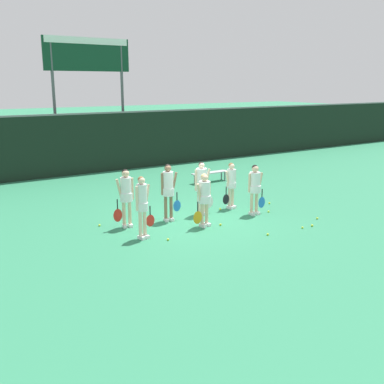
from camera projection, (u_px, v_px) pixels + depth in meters
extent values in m
plane|color=#2D7F56|center=(194.00, 221.00, 14.17)|extent=(140.00, 140.00, 0.00)
cube|color=black|center=(88.00, 144.00, 21.33)|extent=(60.00, 0.06, 2.82)
cube|color=slate|center=(87.00, 113.00, 20.99)|extent=(60.00, 0.08, 0.08)
cylinder|color=#515156|center=(55.00, 107.00, 21.01)|extent=(0.14, 0.14, 6.35)
cylinder|color=#515156|center=(123.00, 105.00, 22.84)|extent=(0.14, 0.14, 6.35)
cube|color=#0F3823|center=(87.00, 54.00, 21.36)|extent=(4.23, 0.12, 1.55)
cube|color=white|center=(87.00, 41.00, 21.16)|extent=(4.06, 0.02, 0.31)
cube|color=#B2B2B7|center=(210.00, 173.00, 19.68)|extent=(1.76, 0.36, 0.04)
cylinder|color=slate|center=(221.00, 175.00, 20.22)|extent=(0.06, 0.06, 0.40)
cylinder|color=slate|center=(225.00, 176.00, 20.01)|extent=(0.06, 0.06, 0.40)
cylinder|color=slate|center=(195.00, 179.00, 19.45)|extent=(0.06, 0.06, 0.40)
cylinder|color=slate|center=(198.00, 180.00, 19.25)|extent=(0.06, 0.06, 0.40)
cylinder|color=beige|center=(145.00, 223.00, 12.55)|extent=(0.10, 0.10, 0.84)
cylinder|color=beige|center=(140.00, 225.00, 12.44)|extent=(0.10, 0.10, 0.84)
cube|color=white|center=(146.00, 236.00, 12.61)|extent=(0.16, 0.26, 0.09)
cube|color=white|center=(141.00, 238.00, 12.51)|extent=(0.16, 0.26, 0.09)
cylinder|color=white|center=(142.00, 207.00, 12.37)|extent=(0.33, 0.33, 0.23)
cylinder|color=white|center=(142.00, 197.00, 12.31)|extent=(0.28, 0.28, 0.71)
sphere|color=beige|center=(141.00, 181.00, 12.20)|extent=(0.20, 0.20, 0.20)
sphere|color=olive|center=(141.00, 180.00, 12.21)|extent=(0.18, 0.18, 0.18)
cylinder|color=beige|center=(147.00, 196.00, 12.44)|extent=(0.23, 0.12, 0.68)
cylinder|color=beige|center=(137.00, 198.00, 12.19)|extent=(0.08, 0.08, 0.68)
cylinder|color=black|center=(150.00, 210.00, 12.58)|extent=(0.03, 0.03, 0.25)
ellipsoid|color=red|center=(150.00, 221.00, 12.65)|extent=(0.27, 0.03, 0.35)
cylinder|color=beige|center=(207.00, 213.00, 13.63)|extent=(0.10, 0.10, 0.77)
cylinder|color=beige|center=(202.00, 215.00, 13.51)|extent=(0.10, 0.10, 0.77)
cube|color=white|center=(207.00, 224.00, 13.69)|extent=(0.14, 0.25, 0.09)
cube|color=white|center=(203.00, 226.00, 13.57)|extent=(0.14, 0.25, 0.09)
cylinder|color=white|center=(204.00, 199.00, 13.46)|extent=(0.39, 0.39, 0.22)
cylinder|color=white|center=(205.00, 192.00, 13.41)|extent=(0.34, 0.34, 0.62)
sphere|color=beige|center=(205.00, 178.00, 13.31)|extent=(0.22, 0.22, 0.22)
sphere|color=#D8B772|center=(204.00, 177.00, 13.32)|extent=(0.20, 0.20, 0.20)
cylinder|color=beige|center=(199.00, 193.00, 13.27)|extent=(0.21, 0.10, 0.59)
cylinder|color=beige|center=(209.00, 191.00, 13.54)|extent=(0.08, 0.08, 0.59)
cylinder|color=black|center=(198.00, 206.00, 13.30)|extent=(0.03, 0.03, 0.29)
ellipsoid|color=orange|center=(198.00, 218.00, 13.38)|extent=(0.31, 0.03, 0.40)
cylinder|color=beige|center=(256.00, 202.00, 14.84)|extent=(0.10, 0.10, 0.79)
cylinder|color=beige|center=(252.00, 203.00, 14.75)|extent=(0.10, 0.10, 0.79)
cube|color=white|center=(257.00, 213.00, 14.90)|extent=(0.13, 0.25, 0.09)
cube|color=white|center=(252.00, 214.00, 14.81)|extent=(0.13, 0.25, 0.09)
cylinder|color=white|center=(255.00, 189.00, 14.68)|extent=(0.41, 0.41, 0.23)
cylinder|color=white|center=(255.00, 182.00, 14.63)|extent=(0.36, 0.36, 0.63)
sphere|color=beige|center=(255.00, 169.00, 14.53)|extent=(0.22, 0.22, 0.22)
sphere|color=black|center=(255.00, 168.00, 14.54)|extent=(0.21, 0.21, 0.21)
cylinder|color=beige|center=(260.00, 182.00, 14.73)|extent=(0.20, 0.09, 0.60)
cylinder|color=beige|center=(249.00, 183.00, 14.53)|extent=(0.08, 0.08, 0.60)
cylinder|color=black|center=(262.00, 193.00, 14.84)|extent=(0.03, 0.03, 0.27)
ellipsoid|color=blue|center=(262.00, 202.00, 14.92)|extent=(0.29, 0.03, 0.38)
cylinder|color=beige|center=(130.00, 213.00, 13.53)|extent=(0.10, 0.10, 0.84)
cylinder|color=beige|center=(124.00, 214.00, 13.46)|extent=(0.10, 0.10, 0.84)
cube|color=white|center=(130.00, 225.00, 13.59)|extent=(0.16, 0.26, 0.09)
cube|color=white|center=(125.00, 226.00, 13.53)|extent=(0.16, 0.26, 0.09)
cylinder|color=white|center=(126.00, 197.00, 13.37)|extent=(0.37, 0.37, 0.26)
cylinder|color=white|center=(126.00, 189.00, 13.31)|extent=(0.32, 0.32, 0.69)
sphere|color=beige|center=(125.00, 174.00, 13.21)|extent=(0.22, 0.22, 0.22)
sphere|color=black|center=(125.00, 173.00, 13.22)|extent=(0.21, 0.21, 0.21)
cylinder|color=beige|center=(119.00, 190.00, 13.25)|extent=(0.22, 0.12, 0.66)
cylinder|color=beige|center=(132.00, 189.00, 13.39)|extent=(0.08, 0.08, 0.65)
cylinder|color=black|center=(117.00, 204.00, 13.30)|extent=(0.03, 0.03, 0.29)
ellipsoid|color=red|center=(118.00, 215.00, 13.38)|extent=(0.28, 0.03, 0.40)
cylinder|color=#8C664C|center=(171.00, 207.00, 14.13)|extent=(0.10, 0.10, 0.86)
cylinder|color=#8C664C|center=(166.00, 208.00, 14.07)|extent=(0.10, 0.10, 0.86)
cube|color=white|center=(172.00, 219.00, 14.20)|extent=(0.15, 0.26, 0.09)
cube|color=white|center=(166.00, 220.00, 14.13)|extent=(0.15, 0.26, 0.09)
cylinder|color=white|center=(168.00, 192.00, 13.98)|extent=(0.37, 0.37, 0.24)
cylinder|color=white|center=(168.00, 183.00, 13.92)|extent=(0.32, 0.32, 0.72)
sphere|color=#8C664C|center=(168.00, 168.00, 13.81)|extent=(0.21, 0.21, 0.21)
sphere|color=black|center=(168.00, 167.00, 13.82)|extent=(0.20, 0.20, 0.20)
cylinder|color=#8C664C|center=(174.00, 183.00, 13.99)|extent=(0.23, 0.12, 0.68)
cylinder|color=#8C664C|center=(162.00, 184.00, 13.85)|extent=(0.08, 0.08, 0.68)
cylinder|color=black|center=(177.00, 196.00, 14.10)|extent=(0.03, 0.03, 0.26)
ellipsoid|color=blue|center=(177.00, 206.00, 14.18)|extent=(0.27, 0.03, 0.36)
cylinder|color=beige|center=(204.00, 202.00, 14.82)|extent=(0.10, 0.10, 0.84)
cylinder|color=beige|center=(199.00, 203.00, 14.74)|extent=(0.10, 0.10, 0.84)
cube|color=white|center=(204.00, 213.00, 14.89)|extent=(0.14, 0.25, 0.09)
cube|color=white|center=(199.00, 214.00, 14.80)|extent=(0.14, 0.25, 0.09)
cylinder|color=white|center=(201.00, 187.00, 14.66)|extent=(0.41, 0.41, 0.24)
cylinder|color=white|center=(201.00, 179.00, 14.60)|extent=(0.35, 0.35, 0.71)
sphere|color=beige|center=(202.00, 165.00, 14.49)|extent=(0.19, 0.19, 0.19)
sphere|color=black|center=(201.00, 165.00, 14.50)|extent=(0.18, 0.18, 0.18)
cylinder|color=beige|center=(207.00, 179.00, 14.70)|extent=(0.22, 0.10, 0.68)
cylinder|color=beige|center=(196.00, 180.00, 14.51)|extent=(0.08, 0.08, 0.68)
cylinder|color=black|center=(210.00, 192.00, 14.82)|extent=(0.03, 0.03, 0.29)
ellipsoid|color=silver|center=(209.00, 202.00, 14.90)|extent=(0.30, 0.03, 0.40)
cylinder|color=beige|center=(233.00, 197.00, 15.59)|extent=(0.10, 0.10, 0.76)
cylinder|color=beige|center=(229.00, 198.00, 15.49)|extent=(0.10, 0.10, 0.76)
cube|color=white|center=(233.00, 207.00, 15.65)|extent=(0.15, 0.25, 0.09)
cube|color=white|center=(230.00, 207.00, 15.54)|extent=(0.15, 0.25, 0.09)
cylinder|color=white|center=(231.00, 185.00, 15.43)|extent=(0.34, 0.34, 0.19)
cylinder|color=white|center=(231.00, 178.00, 15.38)|extent=(0.29, 0.29, 0.62)
sphere|color=beige|center=(232.00, 166.00, 15.28)|extent=(0.20, 0.20, 0.20)
sphere|color=olive|center=(231.00, 166.00, 15.29)|extent=(0.19, 0.19, 0.19)
cylinder|color=beige|center=(228.00, 179.00, 15.26)|extent=(0.21, 0.11, 0.59)
cylinder|color=beige|center=(235.00, 178.00, 15.49)|extent=(0.08, 0.08, 0.59)
cylinder|color=black|center=(226.00, 190.00, 15.28)|extent=(0.03, 0.03, 0.26)
ellipsoid|color=black|center=(226.00, 199.00, 15.35)|extent=(0.27, 0.03, 0.36)
sphere|color=#CCE033|center=(220.00, 225.00, 13.69)|extent=(0.07, 0.07, 0.07)
sphere|color=#CCE033|center=(268.00, 234.00, 12.81)|extent=(0.07, 0.07, 0.07)
sphere|color=#CCE033|center=(220.00, 209.00, 15.39)|extent=(0.07, 0.07, 0.07)
sphere|color=#CCE033|center=(268.00, 212.00, 15.09)|extent=(0.07, 0.07, 0.07)
sphere|color=#CCE033|center=(303.00, 228.00, 13.42)|extent=(0.07, 0.07, 0.07)
sphere|color=#CCE033|center=(312.00, 225.00, 13.60)|extent=(0.07, 0.07, 0.07)
sphere|color=#CCE033|center=(317.00, 218.00, 14.35)|extent=(0.07, 0.07, 0.07)
sphere|color=#CCE033|center=(168.00, 239.00, 12.40)|extent=(0.07, 0.07, 0.07)
sphere|color=#CCE033|center=(99.00, 225.00, 13.64)|extent=(0.07, 0.07, 0.07)
sphere|color=#CCE033|center=(269.00, 203.00, 16.15)|extent=(0.07, 0.07, 0.07)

